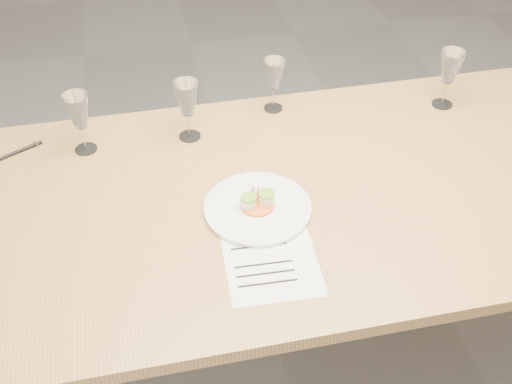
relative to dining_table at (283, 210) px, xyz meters
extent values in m
plane|color=slate|center=(0.00, 0.00, -0.68)|extent=(7.00, 7.00, 0.00)
cube|color=#B1854D|center=(0.00, 0.00, 0.05)|extent=(2.40, 1.00, 0.04)
cylinder|color=white|center=(-0.09, -0.06, 0.07)|extent=(0.29, 0.29, 0.01)
cylinder|color=white|center=(-0.09, -0.06, 0.08)|extent=(0.30, 0.30, 0.01)
cylinder|color=orange|center=(-0.09, -0.06, 0.09)|extent=(0.09, 0.09, 0.01)
cylinder|color=#FFEDD0|center=(-0.11, -0.06, 0.11)|extent=(0.04, 0.04, 0.03)
cylinder|color=#FFEDD0|center=(-0.06, -0.06, 0.11)|extent=(0.04, 0.04, 0.03)
cylinder|color=#81BF35|center=(-0.11, -0.06, 0.12)|extent=(0.05, 0.05, 0.01)
cylinder|color=#81BF35|center=(-0.06, -0.06, 0.12)|extent=(0.05, 0.05, 0.01)
cylinder|color=tan|center=(-0.03, -0.10, 0.08)|extent=(0.05, 0.05, 0.00)
cube|color=white|center=(-0.10, -0.24, 0.07)|extent=(0.25, 0.31, 0.00)
cube|color=black|center=(-0.11, -0.13, 0.07)|extent=(0.10, 0.01, 0.00)
cube|color=black|center=(-0.11, -0.16, 0.07)|extent=(0.15, 0.01, 0.00)
cube|color=black|center=(-0.12, -0.19, 0.07)|extent=(0.15, 0.01, 0.00)
cube|color=black|center=(-0.12, -0.26, 0.07)|extent=(0.15, 0.01, 0.00)
cube|color=black|center=(-0.12, -0.29, 0.07)|extent=(0.15, 0.01, 0.00)
cube|color=black|center=(-0.12, -0.32, 0.07)|extent=(0.15, 0.01, 0.00)
cylinder|color=black|center=(-0.75, 0.35, 0.07)|extent=(0.14, 0.08, 0.01)
cube|color=silver|center=(-0.70, 0.38, 0.08)|extent=(0.02, 0.03, 0.00)
cylinder|color=white|center=(-0.55, 0.32, 0.07)|extent=(0.07, 0.07, 0.00)
cylinder|color=white|center=(-0.55, 0.32, 0.11)|extent=(0.01, 0.01, 0.08)
cone|color=white|center=(-0.55, 0.32, 0.21)|extent=(0.08, 0.08, 0.11)
cylinder|color=white|center=(-0.23, 0.32, 0.07)|extent=(0.07, 0.07, 0.00)
cylinder|color=white|center=(-0.23, 0.32, 0.11)|extent=(0.01, 0.01, 0.08)
cone|color=white|center=(-0.23, 0.32, 0.21)|extent=(0.08, 0.08, 0.11)
cylinder|color=white|center=(0.07, 0.42, 0.07)|extent=(0.06, 0.06, 0.00)
cylinder|color=white|center=(0.07, 0.42, 0.11)|extent=(0.01, 0.01, 0.08)
cone|color=white|center=(0.07, 0.42, 0.20)|extent=(0.07, 0.07, 0.10)
cylinder|color=white|center=(0.63, 0.33, 0.07)|extent=(0.07, 0.07, 0.00)
cylinder|color=white|center=(0.63, 0.33, 0.11)|extent=(0.01, 0.01, 0.09)
cone|color=white|center=(0.63, 0.33, 0.21)|extent=(0.08, 0.08, 0.11)
camera|label=1|loc=(-0.37, -1.33, 1.28)|focal=45.00mm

